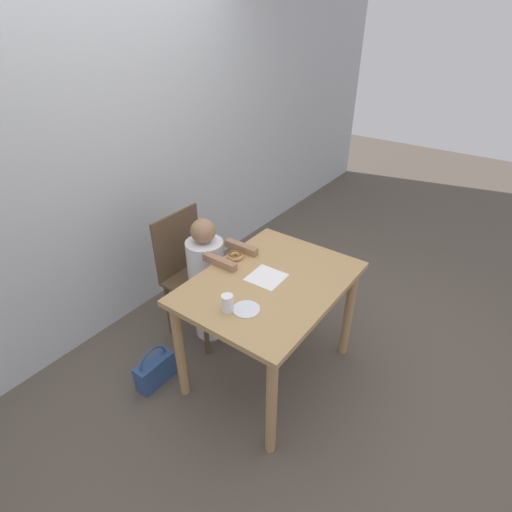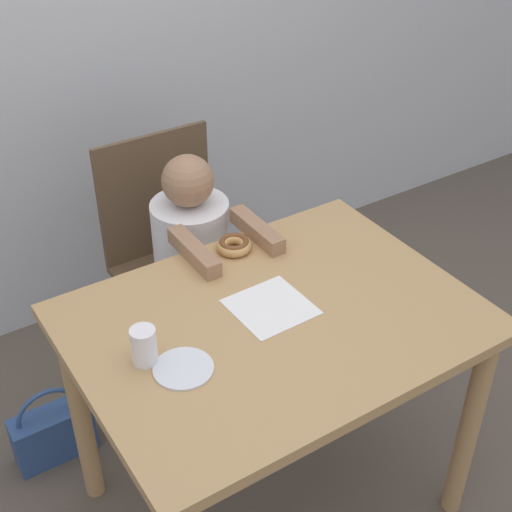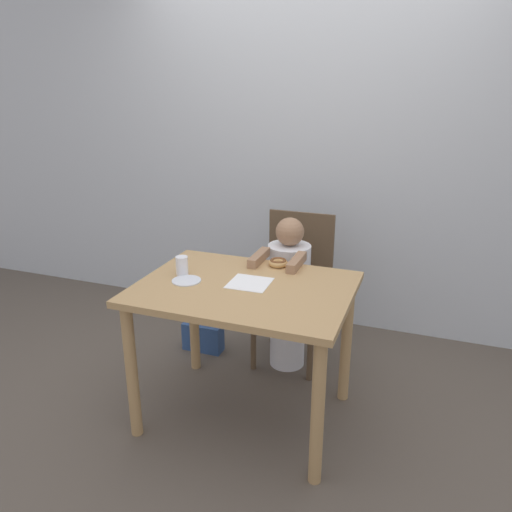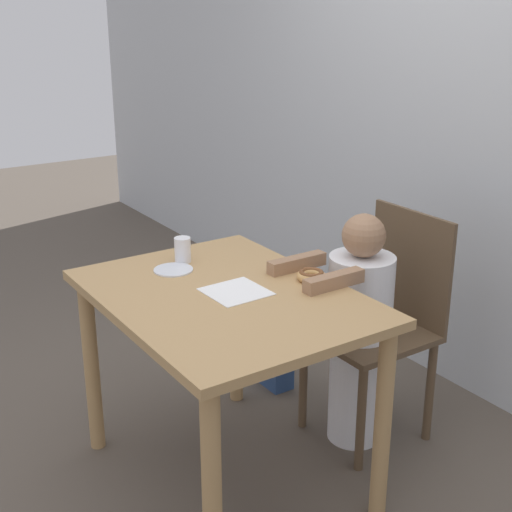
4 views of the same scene
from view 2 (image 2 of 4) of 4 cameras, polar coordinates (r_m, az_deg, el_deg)
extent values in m
plane|color=brown|center=(2.47, 1.21, -18.74)|extent=(12.00, 12.00, 0.00)
cube|color=silver|center=(2.76, -14.58, 18.22)|extent=(8.00, 0.05, 2.50)
cube|color=tan|center=(1.92, 1.49, -5.26)|extent=(1.07, 0.80, 0.03)
cylinder|color=tan|center=(2.26, 16.68, -13.03)|extent=(0.06, 0.06, 0.73)
cylinder|color=tan|center=(2.27, -13.87, -12.09)|extent=(0.06, 0.06, 0.73)
cylinder|color=tan|center=(2.59, 5.86, -4.06)|extent=(0.06, 0.06, 0.73)
cube|color=brown|center=(2.56, -5.54, -1.93)|extent=(0.43, 0.44, 0.03)
cube|color=brown|center=(2.59, -8.07, 4.85)|extent=(0.43, 0.02, 0.47)
cylinder|color=brown|center=(2.52, -6.90, -9.76)|extent=(0.04, 0.04, 0.45)
cylinder|color=brown|center=(2.65, 0.17, -6.84)|extent=(0.04, 0.04, 0.45)
cylinder|color=brown|center=(2.79, -10.42, -5.11)|extent=(0.04, 0.04, 0.45)
cylinder|color=brown|center=(2.90, -3.86, -2.69)|extent=(0.04, 0.04, 0.45)
cylinder|color=white|center=(2.66, -4.71, -6.43)|extent=(0.22, 0.22, 0.48)
cylinder|color=white|center=(2.42, -5.16, 0.79)|extent=(0.26, 0.26, 0.33)
sphere|color=#997051|center=(2.29, -5.48, 6.00)|extent=(0.17, 0.17, 0.17)
cube|color=#997051|center=(2.12, -4.98, 0.34)|extent=(0.05, 0.25, 0.05)
cube|color=#997051|center=(2.21, 0.06, 2.09)|extent=(0.05, 0.25, 0.05)
torus|color=tan|center=(2.15, -1.77, 0.84)|extent=(0.11, 0.11, 0.03)
torus|color=brown|center=(2.14, -1.78, 1.11)|extent=(0.09, 0.09, 0.02)
cube|color=white|center=(1.94, 1.19, -4.09)|extent=(0.21, 0.21, 0.00)
cube|color=#2D4C84|center=(2.60, -15.90, -13.55)|extent=(0.27, 0.11, 0.19)
torus|color=#2D4C84|center=(2.54, -16.24, -12.08)|extent=(0.22, 0.02, 0.22)
cylinder|color=white|center=(1.77, -8.95, -7.11)|extent=(0.06, 0.06, 0.10)
cylinder|color=silver|center=(1.76, -5.83, -8.94)|extent=(0.15, 0.15, 0.01)
camera|label=1|loc=(0.81, -115.73, -2.51)|focal=28.00mm
camera|label=3|loc=(1.94, 82.70, -3.74)|focal=35.00mm
camera|label=4|loc=(2.83, 59.16, 13.70)|focal=50.00mm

